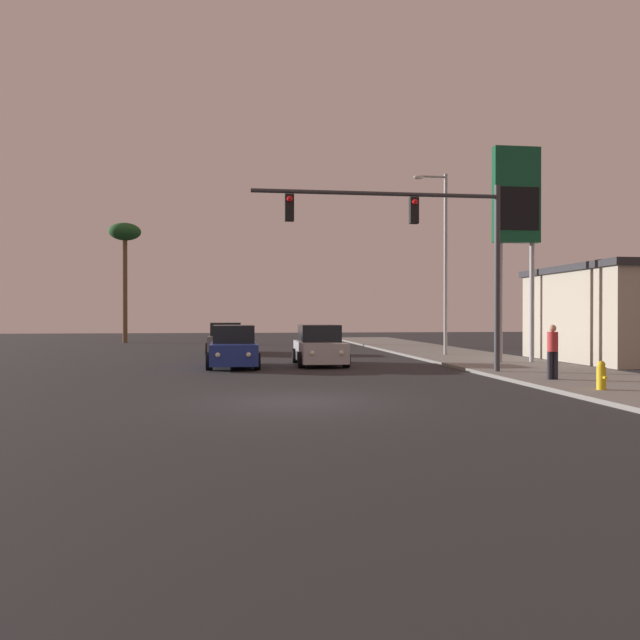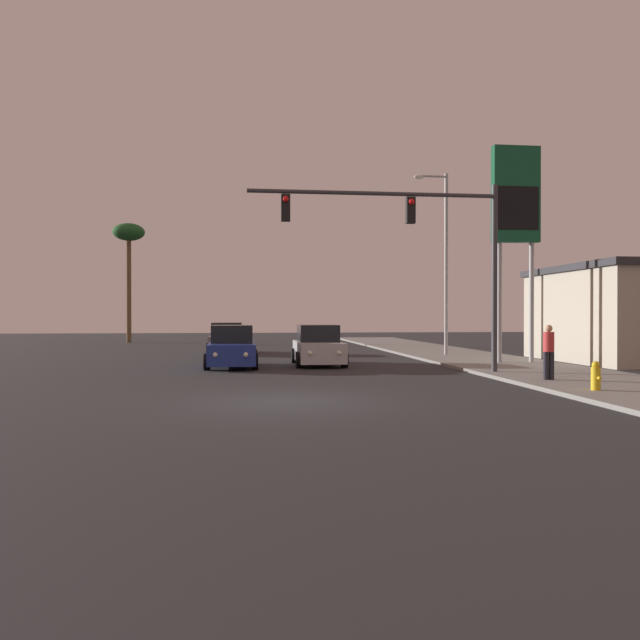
{
  "view_description": "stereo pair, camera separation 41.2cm",
  "coord_description": "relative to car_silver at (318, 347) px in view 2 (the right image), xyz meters",
  "views": [
    {
      "loc": [
        -1.37,
        -14.88,
        2.07
      ],
      "look_at": [
        2.57,
        15.07,
        1.85
      ],
      "focal_mm": 35.0,
      "sensor_mm": 36.0,
      "label": 1
    },
    {
      "loc": [
        -0.97,
        -14.93,
        2.07
      ],
      "look_at": [
        2.57,
        15.07,
        1.85
      ],
      "focal_mm": 35.0,
      "sensor_mm": 36.0,
      "label": 2
    }
  ],
  "objects": [
    {
      "name": "palm_tree_far",
      "position": [
        -11.89,
        23.15,
        7.15
      ],
      "size": [
        2.4,
        2.4,
        9.1
      ],
      "color": "brown",
      "rests_on": "ground"
    },
    {
      "name": "pedestrian_on_sidewalk",
      "position": [
        6.15,
        -7.83,
        0.27
      ],
      "size": [
        0.34,
        0.32,
        1.67
      ],
      "color": "#23232D",
      "rests_on": "sidewalk_right"
    },
    {
      "name": "traffic_light_mast",
      "position": [
        3.06,
        -4.95,
        4.03
      ],
      "size": [
        8.67,
        0.36,
        6.5
      ],
      "color": "#38383D",
      "rests_on": "sidewalk_right"
    },
    {
      "name": "car_grey",
      "position": [
        -4.02,
        8.58,
        0.0
      ],
      "size": [
        2.04,
        4.32,
        1.68
      ],
      "rotation": [
        0.0,
        0.0,
        3.13
      ],
      "color": "slate",
      "rests_on": "ground"
    },
    {
      "name": "fire_hydrant",
      "position": [
        6.09,
        -10.5,
        -0.27
      ],
      "size": [
        0.24,
        0.34,
        0.76
      ],
      "color": "gold",
      "rests_on": "sidewalk_right"
    },
    {
      "name": "ground_plane",
      "position": [
        -1.99,
        -10.85,
        -0.76
      ],
      "size": [
        120.0,
        120.0,
        0.0
      ],
      "primitive_type": "plane",
      "color": "#28282B"
    },
    {
      "name": "sidewalk_right",
      "position": [
        7.51,
        -0.85,
        -0.7
      ],
      "size": [
        5.0,
        60.0,
        0.12
      ],
      "color": "gray",
      "rests_on": "ground"
    },
    {
      "name": "car_blue",
      "position": [
        -3.54,
        -0.6,
        0.0
      ],
      "size": [
        2.04,
        4.32,
        1.68
      ],
      "rotation": [
        0.0,
        0.0,
        3.16
      ],
      "color": "navy",
      "rests_on": "ground"
    },
    {
      "name": "car_silver",
      "position": [
        0.0,
        0.0,
        0.0
      ],
      "size": [
        2.04,
        4.31,
        1.68
      ],
      "rotation": [
        0.0,
        0.0,
        3.14
      ],
      "color": "#B7B7BC",
      "rests_on": "ground"
    },
    {
      "name": "street_lamp",
      "position": [
        6.77,
        4.26,
        4.36
      ],
      "size": [
        1.74,
        0.24,
        9.0
      ],
      "color": "#99999E",
      "rests_on": "sidewalk_right"
    },
    {
      "name": "gas_station_sign",
      "position": [
        8.19,
        -0.93,
        5.86
      ],
      "size": [
        2.0,
        0.42,
        9.0
      ],
      "color": "#99999E",
      "rests_on": "sidewalk_right"
    }
  ]
}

